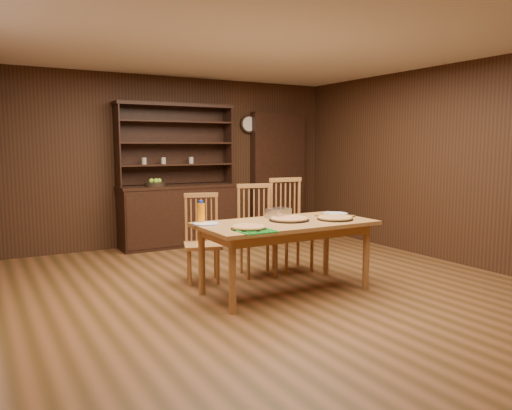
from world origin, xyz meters
TOP-DOWN VIEW (x-y plane):
  - floor at (0.00, 0.00)m, footprint 6.00×6.00m
  - room_shell at (0.00, 0.00)m, footprint 6.00×6.00m
  - china_hutch at (-0.00, 2.75)m, footprint 1.84×0.52m
  - doorway at (1.90, 2.90)m, footprint 1.00×0.18m
  - wall_clock at (1.35, 2.96)m, footprint 0.30×0.05m
  - dining_table at (0.08, -0.14)m, footprint 1.83×0.92m
  - chair_left at (-0.49, 0.72)m, footprint 0.51×0.50m
  - chair_center at (0.19, 0.67)m, footprint 0.53×0.51m
  - chair_right at (0.67, 0.68)m, footprint 0.50×0.48m
  - pizza_left at (-0.48, -0.35)m, footprint 0.34×0.34m
  - pizza_right at (0.62, -0.28)m, footprint 0.39×0.39m
  - pizza_center at (0.16, -0.09)m, footprint 0.43×0.43m
  - cooling_rack at (-0.48, -0.49)m, footprint 0.39×0.39m
  - plate_left at (-0.72, 0.11)m, footprint 0.27×0.27m
  - plate_right at (0.89, 0.05)m, footprint 0.29×0.29m
  - foil_dish at (0.18, 0.17)m, footprint 0.30×0.26m
  - juice_bottle at (-0.73, 0.20)m, footprint 0.08×0.08m
  - pot_holder_a at (0.83, -0.17)m, footprint 0.28×0.28m
  - pot_holder_b at (0.70, -0.04)m, footprint 0.21×0.21m
  - fruit_bowl at (-0.38, 2.69)m, footprint 0.30×0.30m

SIDE VIEW (x-z plane):
  - floor at x=0.00m, z-range 0.00..0.00m
  - chair_left at x=-0.49m, z-range 0.03..1.03m
  - chair_center at x=0.19m, z-range 0.03..1.12m
  - china_hutch at x=0.00m, z-range -0.49..1.68m
  - chair_right at x=0.67m, z-range 0.04..1.18m
  - dining_table at x=0.08m, z-range 0.29..1.04m
  - cooling_rack at x=-0.48m, z-range 0.75..0.76m
  - pot_holder_b at x=0.70m, z-range 0.75..0.77m
  - pot_holder_a at x=0.83m, z-range 0.75..0.77m
  - plate_right at x=0.89m, z-range 0.75..0.77m
  - plate_left at x=-0.72m, z-range 0.75..0.77m
  - pizza_center at x=0.16m, z-range 0.75..0.79m
  - pizza_right at x=0.62m, z-range 0.75..0.79m
  - pizza_left at x=-0.48m, z-range 0.75..0.79m
  - foil_dish at x=0.18m, z-range 0.75..0.85m
  - juice_bottle at x=-0.73m, z-range 0.74..0.98m
  - fruit_bowl at x=-0.38m, z-range 0.92..1.04m
  - doorway at x=1.90m, z-range 0.00..2.10m
  - room_shell at x=0.00m, z-range -1.42..4.58m
  - wall_clock at x=1.35m, z-range 1.75..2.05m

